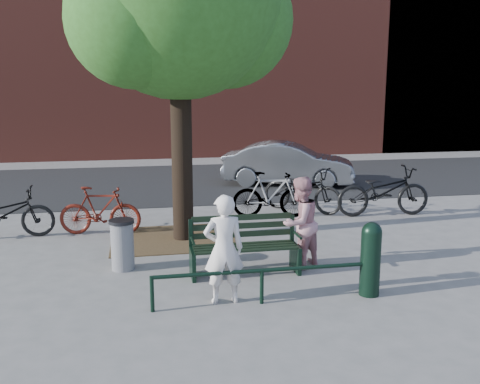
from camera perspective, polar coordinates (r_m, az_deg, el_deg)
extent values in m
plane|color=gray|center=(8.69, 0.52, -8.73)|extent=(90.00, 90.00, 0.00)
cube|color=brown|center=(10.65, -7.10, -4.96)|extent=(2.40, 2.00, 0.02)
cube|color=black|center=(16.85, -5.10, 1.13)|extent=(40.00, 7.00, 0.01)
cube|color=brown|center=(24.25, -7.21, 18.41)|extent=(45.00, 4.00, 12.00)
cube|color=black|center=(8.50, -5.08, -7.63)|extent=(0.06, 0.52, 0.45)
cube|color=black|center=(8.59, -5.29, -4.33)|extent=(0.06, 0.06, 0.44)
cylinder|color=black|center=(8.29, -5.06, -5.21)|extent=(0.04, 0.36, 0.04)
cube|color=black|center=(8.81, 5.93, -6.96)|extent=(0.06, 0.52, 0.45)
cube|color=black|center=(8.90, 5.57, -3.79)|extent=(0.06, 0.06, 0.44)
cylinder|color=black|center=(8.60, 6.18, -4.61)|extent=(0.04, 0.36, 0.04)
cube|color=black|center=(8.55, 0.53, -5.90)|extent=(1.64, 0.46, 0.04)
cube|color=black|center=(8.69, 0.24, -3.63)|extent=(1.64, 0.03, 0.47)
cylinder|color=black|center=(7.34, -9.36, -10.69)|extent=(0.06, 0.06, 0.50)
cylinder|color=black|center=(7.51, 2.33, -10.02)|extent=(0.06, 0.06, 0.50)
cylinder|color=black|center=(7.96, 13.05, -9.05)|extent=(0.06, 0.06, 0.50)
cylinder|color=black|center=(7.43, 2.35, -8.37)|extent=(3.00, 0.06, 0.06)
cylinder|color=black|center=(10.30, -6.25, 5.23)|extent=(0.40, 0.40, 3.80)
sphere|color=#2A591C|center=(10.71, -1.61, 17.86)|extent=(2.60, 2.60, 2.60)
sphere|color=#2A591C|center=(9.87, -11.20, 17.63)|extent=(2.40, 2.40, 2.40)
imported|color=silver|center=(7.38, -1.74, -6.12)|extent=(0.56, 0.37, 1.54)
imported|color=#BC8188|center=(8.83, 6.41, -3.29)|extent=(0.94, 0.90, 1.53)
cylinder|color=black|center=(7.95, 13.72, -7.44)|extent=(0.29, 0.29, 0.94)
sphere|color=black|center=(7.81, 13.88, -4.18)|extent=(0.29, 0.29, 0.29)
cylinder|color=gray|center=(9.00, -12.43, -5.68)|extent=(0.37, 0.37, 0.78)
cylinder|color=black|center=(8.89, -12.54, -3.09)|extent=(0.41, 0.41, 0.06)
imported|color=black|center=(11.50, -23.90, -2.11)|extent=(1.95, 0.76, 1.01)
imported|color=#51140B|center=(11.16, -14.71, -1.92)|extent=(1.70, 0.72, 0.99)
imported|color=black|center=(12.83, 6.65, 0.26)|extent=(1.98, 1.91, 1.07)
imported|color=gray|center=(12.18, 3.33, -0.29)|extent=(1.82, 0.77, 1.06)
imported|color=black|center=(12.76, 15.03, 0.07)|extent=(2.22, 0.87, 1.15)
imported|color=slate|center=(16.21, 5.16, 3.01)|extent=(4.15, 2.62, 1.29)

